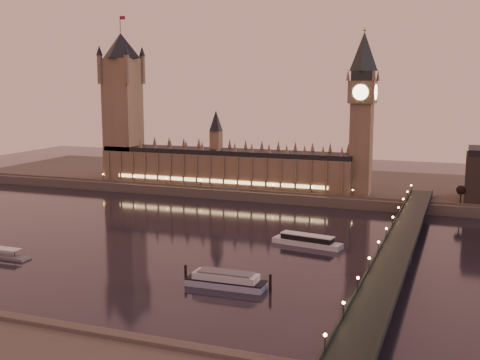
% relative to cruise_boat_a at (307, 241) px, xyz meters
% --- Properties ---
extents(ground, '(700.00, 700.00, 0.00)m').
position_rel_cruise_boat_a_xyz_m(ground, '(-48.22, -9.37, -2.40)').
color(ground, black).
rests_on(ground, ground).
extents(far_embankment, '(560.00, 130.00, 6.00)m').
position_rel_cruise_boat_a_xyz_m(far_embankment, '(-18.22, 155.63, 0.60)').
color(far_embankment, '#423D35').
rests_on(far_embankment, ground).
extents(palace_of_westminster, '(180.00, 26.62, 52.00)m').
position_rel_cruise_boat_a_xyz_m(palace_of_westminster, '(-88.34, 111.62, 19.31)').
color(palace_of_westminster, brown).
rests_on(palace_of_westminster, ground).
extents(victoria_tower, '(31.68, 31.68, 118.00)m').
position_rel_cruise_boat_a_xyz_m(victoria_tower, '(-168.22, 111.63, 63.39)').
color(victoria_tower, brown).
rests_on(victoria_tower, ground).
extents(big_ben, '(17.68, 17.68, 104.00)m').
position_rel_cruise_boat_a_xyz_m(big_ben, '(5.77, 111.62, 61.55)').
color(big_ben, brown).
rests_on(big_ben, ground).
extents(westminster_bridge, '(13.20, 260.00, 15.30)m').
position_rel_cruise_boat_a_xyz_m(westminster_bridge, '(43.39, -9.37, 3.12)').
color(westminster_bridge, black).
rests_on(westminster_bridge, ground).
extents(bare_tree_0, '(5.90, 5.90, 12.00)m').
position_rel_cruise_boat_a_xyz_m(bare_tree_0, '(66.94, 99.63, 12.55)').
color(bare_tree_0, black).
rests_on(bare_tree_0, ground).
extents(cruise_boat_a, '(34.79, 12.95, 5.45)m').
position_rel_cruise_boat_a_xyz_m(cruise_boat_a, '(0.00, 0.00, 0.00)').
color(cruise_boat_a, silver).
rests_on(cruise_boat_a, ground).
extents(moored_barge, '(35.57, 9.19, 6.52)m').
position_rel_cruise_boat_a_xyz_m(moored_barge, '(-14.05, -68.32, 0.35)').
color(moored_barge, '#94A5BC').
rests_on(moored_barge, ground).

